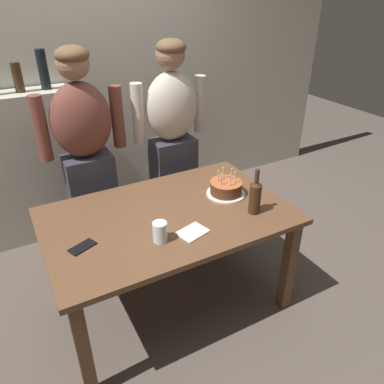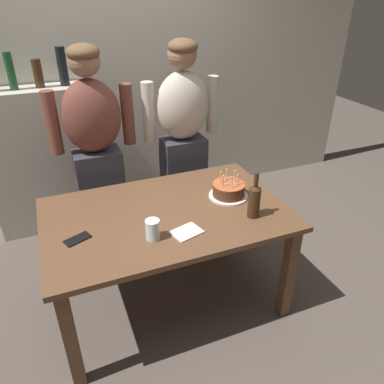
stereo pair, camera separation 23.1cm
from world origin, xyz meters
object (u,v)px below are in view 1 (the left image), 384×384
object	(u,v)px
wine_bottle	(255,196)
napkin_stack	(193,232)
cell_phone	(82,247)
person_man_bearded	(88,162)
birthday_cake	(226,188)
person_woman_cardigan	(173,144)
water_glass_near	(160,232)

from	to	relation	value
wine_bottle	napkin_stack	xyz separation A→B (m)	(-0.44, -0.01, -0.11)
cell_phone	person_man_bearded	bearing A→B (deg)	50.00
wine_bottle	napkin_stack	distance (m)	0.45
birthday_cake	napkin_stack	distance (m)	0.50
cell_phone	person_man_bearded	size ratio (longest dim) A/B	0.09
cell_phone	napkin_stack	world-z (taller)	same
birthday_cake	person_woman_cardigan	xyz separation A→B (m)	(-0.06, 0.68, 0.09)
birthday_cake	person_man_bearded	bearing A→B (deg)	137.66
birthday_cake	person_man_bearded	xyz separation A→B (m)	(-0.74, 0.68, 0.09)
napkin_stack	person_woman_cardigan	size ratio (longest dim) A/B	0.10
wine_bottle	person_woman_cardigan	distance (m)	0.95
cell_phone	person_man_bearded	distance (m)	0.84
birthday_cake	water_glass_near	distance (m)	0.65
birthday_cake	person_man_bearded	distance (m)	1.01
wine_bottle	napkin_stack	bearing A→B (deg)	-178.77
water_glass_near	person_woman_cardigan	bearing A→B (deg)	60.20
cell_phone	napkin_stack	bearing A→B (deg)	-37.89
napkin_stack	birthday_cake	bearing A→B (deg)	34.39
water_glass_near	cell_phone	distance (m)	0.42
cell_phone	person_man_bearded	world-z (taller)	person_man_bearded
birthday_cake	cell_phone	distance (m)	1.00
birthday_cake	napkin_stack	size ratio (longest dim) A/B	1.56
napkin_stack	person_man_bearded	size ratio (longest dim) A/B	0.10
person_man_bearded	cell_phone	bearing A→B (deg)	72.21
person_man_bearded	birthday_cake	bearing A→B (deg)	137.66
water_glass_near	cell_phone	bearing A→B (deg)	159.91
person_woman_cardigan	napkin_stack	bearing A→B (deg)	70.21
wine_bottle	person_woman_cardigan	world-z (taller)	person_woman_cardigan
napkin_stack	person_man_bearded	xyz separation A→B (m)	(-0.33, 0.96, 0.13)
water_glass_near	napkin_stack	distance (m)	0.20
wine_bottle	person_woman_cardigan	size ratio (longest dim) A/B	0.18
birthday_cake	water_glass_near	bearing A→B (deg)	-156.63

